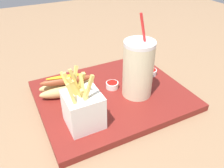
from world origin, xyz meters
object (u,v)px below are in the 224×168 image
object	(u,v)px
hot_dog_1	(68,87)
ketchup_cup_2	(112,85)
soda_cup	(138,69)
fries_basket	(83,108)
ketchup_cup_1	(151,72)

from	to	relation	value
hot_dog_1	ketchup_cup_2	xyz separation A→B (m)	(0.13, -0.03, -0.01)
soda_cup	hot_dog_1	size ratio (longest dim) A/B	1.38
hot_dog_1	ketchup_cup_2	world-z (taller)	hot_dog_1
fries_basket	ketchup_cup_2	size ratio (longest dim) A/B	3.94
soda_cup	ketchup_cup_1	distance (m)	0.14
soda_cup	hot_dog_1	distance (m)	0.21
hot_dog_1	ketchup_cup_1	distance (m)	0.28
fries_basket	ketchup_cup_2	bearing A→B (deg)	39.17
hot_dog_1	ketchup_cup_1	xyz separation A→B (m)	(0.28, -0.02, -0.01)
ketchup_cup_2	soda_cup	bearing A→B (deg)	-48.51
fries_basket	hot_dog_1	bearing A→B (deg)	88.28
ketchup_cup_1	soda_cup	bearing A→B (deg)	-145.59
ketchup_cup_1	hot_dog_1	bearing A→B (deg)	175.31
fries_basket	hot_dog_1	distance (m)	0.14
ketchup_cup_1	fries_basket	bearing A→B (deg)	-157.27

